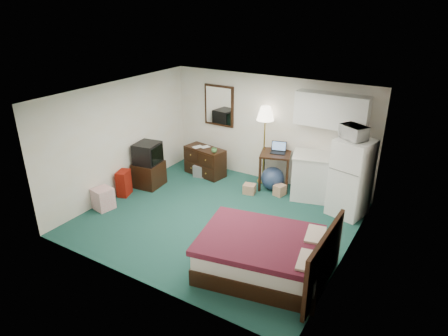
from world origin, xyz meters
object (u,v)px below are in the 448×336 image
Objects in this scene: desk at (275,170)px; bed at (262,255)px; fridge at (351,178)px; floor_lamp at (264,145)px; kitchen_counter at (313,177)px; suitcase at (124,183)px; dresser at (205,161)px; tv_stand at (149,174)px.

desk reaches higher than bed.
desk is 1.87m from fridge.
kitchen_counter is at bearing -7.45° from floor_lamp.
fridge is 2.76× the size of suitcase.
dresser reaches higher than tv_stand.
bed is at bearing -101.40° from kitchen_counter.
tv_stand is (-3.68, 1.51, -0.02)m from bed.
floor_lamp is 1.90× the size of kitchen_counter.
desk is at bearing -178.01° from fridge.
kitchen_counter is at bearing 15.75° from tv_stand.
floor_lamp is 2.96× the size of tv_stand.
tv_stand is (-4.33, -1.07, -0.51)m from fridge.
fridge is at bearing 7.75° from tv_stand.
suitcase is (-0.92, -1.88, -0.06)m from dresser.
fridge is at bearing -36.06° from kitchen_counter.
desk is 0.53× the size of fridge.
tv_stand is 0.68m from suitcase.
bed is 3.05× the size of tv_stand.
suitcase is (-2.34, -2.24, -0.63)m from floor_lamp.
dresser reaches higher than suitcase.
floor_lamp reaches higher than bed.
desk is 0.45× the size of bed.
fridge is 2.71m from bed.
dresser is 1.64× the size of tv_stand.
dresser is 0.54× the size of bed.
dresser is at bearing 44.45° from suitcase.
floor_lamp reaches higher than fridge.
fridge reaches higher than kitchen_counter.
fridge reaches higher than suitcase.
suitcase is at bearing -145.00° from fridge.
desk is at bearing 23.49° from tv_stand.
bed is at bearing -90.52° from fridge.
suitcase is at bearing 156.48° from bed.
dresser is 2.72m from kitchen_counter.
desk is 1.36× the size of tv_stand.
kitchen_counter is at bearing -20.89° from desk.
floor_lamp is 2.21m from fridge.
bed is (0.20, -2.91, -0.18)m from kitchen_counter.
fridge is 0.84× the size of bed.
suitcase is (-0.15, -0.67, 0.00)m from tv_stand.
dresser is 1.05× the size of kitchen_counter.
kitchen_counter is 2.92m from bed.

